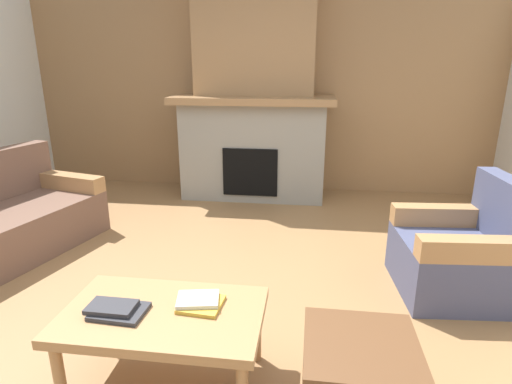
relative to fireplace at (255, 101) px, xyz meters
name	(u,v)px	position (x,y,z in m)	size (l,w,h in m)	color
ground	(203,309)	(0.00, -2.62, -1.16)	(9.00, 9.00, 0.00)	olive
wall_back_wood_panel	(259,83)	(0.00, 0.38, 0.19)	(6.00, 0.12, 2.70)	#997047
fireplace	(255,101)	(0.00, 0.00, 0.00)	(1.90, 0.82, 2.70)	gray
armchair	(461,254)	(1.80, -2.14, -0.87)	(0.82, 0.82, 0.85)	#474C6B
coffee_table	(163,320)	(-0.01, -3.31, -0.79)	(1.00, 0.60, 0.43)	#A87A4C
ottoman	(359,380)	(0.96, -3.39, -0.96)	(0.52, 0.52, 0.40)	brown
book_stack_near_edge	(116,310)	(-0.23, -3.36, -0.71)	(0.29, 0.20, 0.05)	#2D2D33
book_stack_center	(200,302)	(0.16, -3.24, -0.71)	(0.25, 0.21, 0.04)	gold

